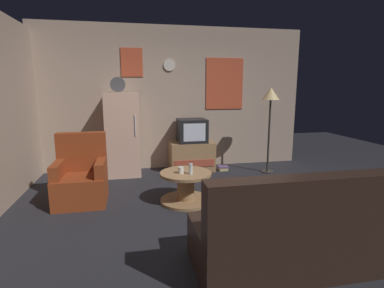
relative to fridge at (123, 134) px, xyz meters
name	(u,v)px	position (x,y,z in m)	size (l,w,h in m)	color
ground_plane	(202,215)	(1.00, -2.06, -0.75)	(12.00, 12.00, 0.00)	#232328
wall_with_art	(174,98)	(1.01, 0.39, 0.62)	(5.20, 0.12, 2.74)	tan
fridge	(123,134)	(0.00, 0.00, 0.00)	(0.60, 0.62, 1.77)	beige
tv_stand	(192,156)	(1.28, 0.04, -0.48)	(0.84, 0.53, 0.56)	#9E754C
crt_tv	(192,131)	(1.29, 0.04, 0.02)	(0.54, 0.51, 0.44)	black
standing_lamp	(271,100)	(2.67, -0.39, 0.60)	(0.32, 0.32, 1.59)	#332D28
coffee_table	(186,187)	(0.88, -1.57, -0.54)	(0.72, 0.72, 0.43)	#9E754C
wine_glass	(191,169)	(0.93, -1.67, -0.25)	(0.05, 0.05, 0.15)	silver
mug_ceramic_white	(181,170)	(0.80, -1.60, -0.28)	(0.08, 0.08, 0.09)	silver
armchair	(81,178)	(-0.56, -1.26, -0.42)	(0.68, 0.68, 0.96)	maroon
couch	(291,235)	(1.51, -3.30, -0.44)	(1.70, 0.80, 0.92)	black
book_stack	(223,168)	(1.88, -0.10, -0.71)	(0.20, 0.18, 0.08)	#B8C278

